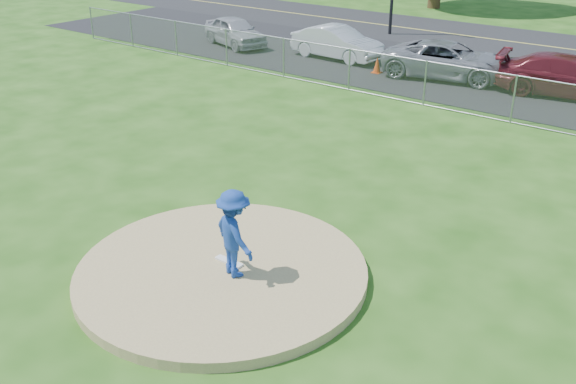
# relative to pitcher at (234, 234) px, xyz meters

# --- Properties ---
(ground) EXTENTS (120.00, 120.00, 0.00)m
(ground) POSITION_rel_pitcher_xyz_m (-0.36, 10.01, -1.03)
(ground) COLOR #1E4910
(ground) RESTS_ON ground
(pitchers_mound) EXTENTS (5.40, 5.40, 0.20)m
(pitchers_mound) POSITION_rel_pitcher_xyz_m (-0.36, 0.01, -0.93)
(pitchers_mound) COLOR tan
(pitchers_mound) RESTS_ON ground
(pitching_rubber) EXTENTS (0.60, 0.15, 0.04)m
(pitching_rubber) POSITION_rel_pitcher_xyz_m (-0.36, 0.21, -0.81)
(pitching_rubber) COLOR white
(pitching_rubber) RESTS_ON pitchers_mound
(chain_link_fence) EXTENTS (40.00, 0.06, 1.50)m
(chain_link_fence) POSITION_rel_pitcher_xyz_m (-0.36, 12.01, -0.28)
(chain_link_fence) COLOR gray
(chain_link_fence) RESTS_ON ground
(parking_lot) EXTENTS (50.00, 8.00, 0.01)m
(parking_lot) POSITION_rel_pitcher_xyz_m (-0.36, 16.51, -1.02)
(parking_lot) COLOR black
(parking_lot) RESTS_ON ground
(pitcher) EXTENTS (1.21, 0.94, 1.66)m
(pitcher) POSITION_rel_pitcher_xyz_m (0.00, 0.00, 0.00)
(pitcher) COLOR navy
(pitcher) RESTS_ON pitchers_mound
(traffic_cone) EXTENTS (0.32, 0.32, 0.62)m
(traffic_cone) POSITION_rel_pitcher_xyz_m (-5.82, 14.79, -0.71)
(traffic_cone) COLOR #DD440B
(traffic_cone) RESTS_ON parking_lot
(parked_car_silver) EXTENTS (4.20, 2.72, 1.33)m
(parked_car_silver) POSITION_rel_pitcher_xyz_m (-13.70, 15.10, -0.35)
(parked_car_silver) COLOR #A4A4A8
(parked_car_silver) RESTS_ON parking_lot
(parked_car_white) EXTENTS (4.21, 1.66, 1.36)m
(parked_car_white) POSITION_rel_pitcher_xyz_m (-8.46, 15.85, -0.34)
(parked_car_white) COLOR silver
(parked_car_white) RESTS_ON parking_lot
(parked_car_gray) EXTENTS (5.32, 3.23, 1.38)m
(parked_car_gray) POSITION_rel_pitcher_xyz_m (-3.29, 15.77, -0.33)
(parked_car_gray) COLOR gray
(parked_car_gray) RESTS_ON parking_lot
(parked_car_darkred) EXTENTS (5.12, 2.83, 1.40)m
(parked_car_darkred) POSITION_rel_pitcher_xyz_m (1.07, 16.11, -0.32)
(parked_car_darkred) COLOR #59161D
(parked_car_darkred) RESTS_ON parking_lot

